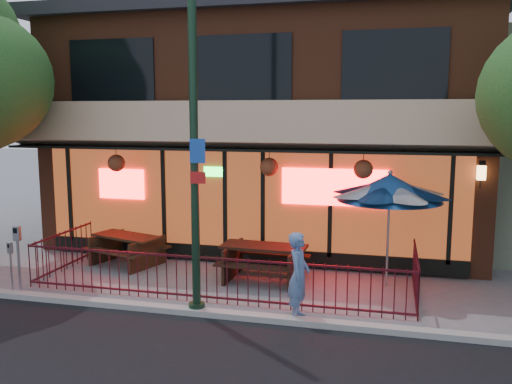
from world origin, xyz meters
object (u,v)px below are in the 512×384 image
picnic_table_left (127,245)px  patio_umbrella (390,188)px  pedestrian (299,276)px  parking_meter_far (11,260)px  street_light (194,153)px  picnic_table_right (264,257)px  parking_meter_near (18,249)px

picnic_table_left → patio_umbrella: (6.53, -0.15, 1.75)m
pedestrian → parking_meter_far: 6.19m
street_light → pedestrian: (1.98, 0.19, -2.31)m
picnic_table_right → parking_meter_near: (-4.80, -2.35, 0.49)m
picnic_table_right → pedestrian: bearing=-61.3°
street_light → picnic_table_right: size_ratio=3.45×
picnic_table_left → parking_meter_near: bearing=-111.0°
picnic_table_right → parking_meter_far: 5.53m
picnic_table_left → patio_umbrella: 6.76m
picnic_table_right → parking_meter_near: bearing=-153.9°
street_light → patio_umbrella: 4.56m
pedestrian → parking_meter_far: bearing=93.0°
picnic_table_left → picnic_table_right: size_ratio=1.06×
picnic_table_left → patio_umbrella: patio_umbrella is taller
picnic_table_right → parking_meter_far: parking_meter_far is taller
picnic_table_right → patio_umbrella: patio_umbrella is taller
picnic_table_right → street_light: bearing=-108.7°
picnic_table_left → picnic_table_right: (3.73, -0.45, 0.04)m
picnic_table_right → patio_umbrella: bearing=6.0°
parking_meter_near → picnic_table_left: bearing=69.0°
picnic_table_left → parking_meter_far: (-1.27, -2.80, 0.29)m
street_light → picnic_table_left: 4.84m
picnic_table_right → pedestrian: 2.49m
parking_meter_near → parking_meter_far: 0.32m
street_light → parking_meter_near: size_ratio=4.55×
picnic_table_left → parking_meter_near: size_ratio=1.39×
picnic_table_right → parking_meter_far: size_ratio=1.73×
pedestrian → parking_meter_near: 5.99m
street_light → pedestrian: 3.05m
parking_meter_far → picnic_table_right: bearing=25.2°
parking_meter_far → parking_meter_near: bearing=-0.0°
street_light → picnic_table_left: size_ratio=3.26×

